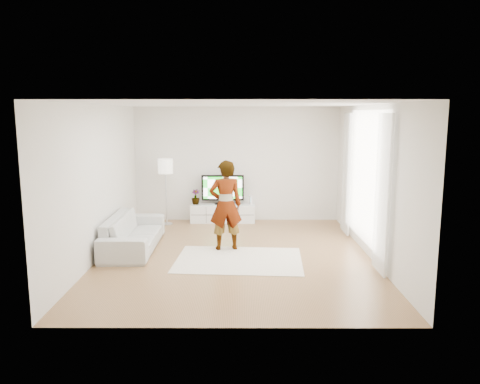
{
  "coord_description": "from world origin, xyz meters",
  "views": [
    {
      "loc": [
        0.11,
        -8.46,
        2.64
      ],
      "look_at": [
        0.09,
        0.4,
        1.15
      ],
      "focal_mm": 35.0,
      "sensor_mm": 36.0,
      "label": 1
    }
  ],
  "objects_px": {
    "sofa": "(133,232)",
    "floor_lamp": "(165,169)",
    "television": "(223,188)",
    "rug": "(239,260)",
    "player": "(226,205)",
    "media_console": "(223,213)"
  },
  "relations": [
    {
      "from": "television",
      "to": "sofa",
      "type": "relative_size",
      "value": 0.46
    },
    {
      "from": "sofa",
      "to": "media_console",
      "type": "bearing_deg",
      "value": -36.8
    },
    {
      "from": "television",
      "to": "player",
      "type": "height_order",
      "value": "player"
    },
    {
      "from": "media_console",
      "to": "sofa",
      "type": "height_order",
      "value": "sofa"
    },
    {
      "from": "floor_lamp",
      "to": "media_console",
      "type": "bearing_deg",
      "value": 10.47
    },
    {
      "from": "rug",
      "to": "player",
      "type": "relative_size",
      "value": 1.3
    },
    {
      "from": "media_console",
      "to": "player",
      "type": "bearing_deg",
      "value": -86.35
    },
    {
      "from": "media_console",
      "to": "floor_lamp",
      "type": "height_order",
      "value": "floor_lamp"
    },
    {
      "from": "media_console",
      "to": "floor_lamp",
      "type": "relative_size",
      "value": 0.99
    },
    {
      "from": "sofa",
      "to": "player",
      "type": "bearing_deg",
      "value": -92.44
    },
    {
      "from": "media_console",
      "to": "sofa",
      "type": "bearing_deg",
      "value": -125.89
    },
    {
      "from": "media_console",
      "to": "sofa",
      "type": "relative_size",
      "value": 0.69
    },
    {
      "from": "sofa",
      "to": "floor_lamp",
      "type": "relative_size",
      "value": 1.44
    },
    {
      "from": "television",
      "to": "sofa",
      "type": "xyz_separation_m",
      "value": [
        -1.67,
        -2.33,
        -0.5
      ]
    },
    {
      "from": "floor_lamp",
      "to": "sofa",
      "type": "bearing_deg",
      "value": -99.06
    },
    {
      "from": "media_console",
      "to": "floor_lamp",
      "type": "distance_m",
      "value": 1.76
    },
    {
      "from": "television",
      "to": "floor_lamp",
      "type": "xyz_separation_m",
      "value": [
        -1.34,
        -0.28,
        0.51
      ]
    },
    {
      "from": "television",
      "to": "player",
      "type": "bearing_deg",
      "value": -86.4
    },
    {
      "from": "rug",
      "to": "floor_lamp",
      "type": "xyz_separation_m",
      "value": [
        -1.75,
        2.8,
        1.33
      ]
    },
    {
      "from": "media_console",
      "to": "player",
      "type": "xyz_separation_m",
      "value": [
        0.15,
        -2.36,
        0.67
      ]
    },
    {
      "from": "player",
      "to": "floor_lamp",
      "type": "xyz_separation_m",
      "value": [
        -1.49,
        2.11,
        0.45
      ]
    },
    {
      "from": "media_console",
      "to": "floor_lamp",
      "type": "bearing_deg",
      "value": -169.53
    }
  ]
}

